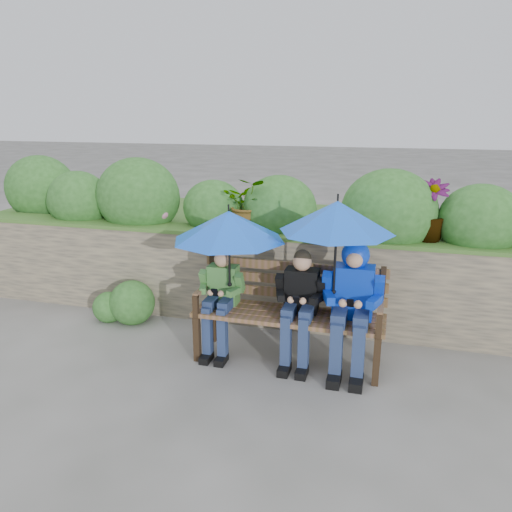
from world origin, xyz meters
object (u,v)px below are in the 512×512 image
(boy_left, at_px, (221,295))
(boy_right, at_px, (352,297))
(boy_middle, at_px, (300,301))
(umbrella_left, at_px, (229,226))
(umbrella_right, at_px, (337,217))
(park_bench, at_px, (290,306))

(boy_left, distance_m, boy_right, 1.24)
(boy_left, xyz_separation_m, boy_right, (1.24, -0.00, 0.11))
(boy_middle, relative_size, boy_right, 0.91)
(umbrella_left, relative_size, umbrella_right, 1.05)
(park_bench, xyz_separation_m, umbrella_right, (0.41, -0.09, 0.89))
(park_bench, xyz_separation_m, boy_right, (0.57, -0.07, 0.18))
(boy_middle, xyz_separation_m, umbrella_left, (-0.66, -0.02, 0.67))
(umbrella_left, bearing_deg, boy_middle, 1.60)
(boy_left, distance_m, umbrella_right, 1.35)
(boy_middle, height_order, umbrella_left, umbrella_left)
(boy_left, xyz_separation_m, umbrella_right, (1.07, -0.02, 0.82))
(umbrella_right, bearing_deg, boy_right, 5.13)
(boy_left, relative_size, umbrella_right, 1.04)
(umbrella_right, bearing_deg, boy_middle, 177.64)
(boy_right, distance_m, umbrella_left, 1.27)
(boy_left, relative_size, boy_right, 0.87)
(umbrella_left, bearing_deg, umbrella_right, 0.36)
(boy_right, bearing_deg, umbrella_left, -178.95)
(boy_middle, distance_m, boy_right, 0.48)
(umbrella_left, xyz_separation_m, umbrella_right, (0.97, 0.01, 0.14))
(boy_right, bearing_deg, umbrella_right, -174.87)
(park_bench, xyz_separation_m, boy_left, (-0.66, -0.07, 0.07))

